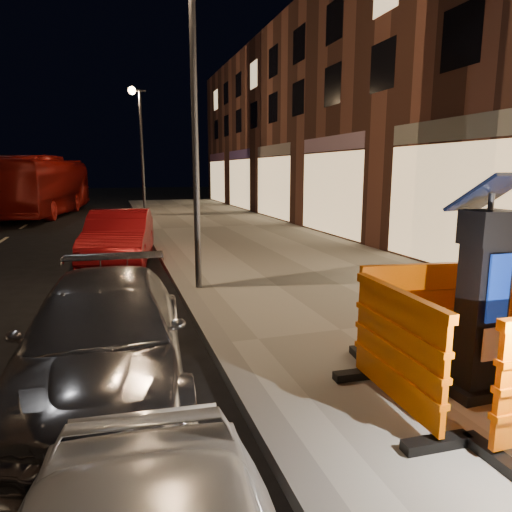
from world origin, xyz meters
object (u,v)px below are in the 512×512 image
object	(u,v)px
barrier_back	(418,312)
parking_kiosk	(482,295)
bus_doubledecker	(45,215)
barrier_kerbside	(396,351)
car_silver	(108,388)
car_red	(121,263)

from	to	relation	value
barrier_back	parking_kiosk	bearing A→B (deg)	-82.52
barrier_back	bus_doubledecker	distance (m)	23.39
barrier_back	bus_doubledecker	xyz separation A→B (m)	(-6.96, 22.32, -0.74)
parking_kiosk	barrier_kerbside	size ratio (longest dim) A/B	1.40
barrier_kerbside	car_silver	xyz separation A→B (m)	(-2.64, 1.56, -0.74)
bus_doubledecker	parking_kiosk	bearing A→B (deg)	-65.25
car_silver	bus_doubledecker	world-z (taller)	bus_doubledecker
barrier_back	car_red	distance (m)	8.50
barrier_back	car_silver	world-z (taller)	barrier_back
barrier_back	barrier_kerbside	xyz separation A→B (m)	(-0.95, -0.95, 0.00)
barrier_kerbside	bus_doubledecker	size ratio (longest dim) A/B	0.14
barrier_kerbside	car_red	bearing A→B (deg)	17.52
parking_kiosk	car_silver	distance (m)	4.09
bus_doubledecker	barrier_back	bearing A→B (deg)	-64.58
car_red	car_silver	bearing A→B (deg)	-84.25
parking_kiosk	barrier_kerbside	distance (m)	1.06
parking_kiosk	bus_doubledecker	distance (m)	24.32
barrier_back	car_red	world-z (taller)	barrier_back
parking_kiosk	car_red	xyz separation A→B (m)	(-3.30, 8.74, -1.20)
bus_doubledecker	barrier_kerbside	bearing A→B (deg)	-67.42
parking_kiosk	barrier_back	size ratio (longest dim) A/B	1.40
parking_kiosk	barrier_kerbside	world-z (taller)	parking_kiosk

